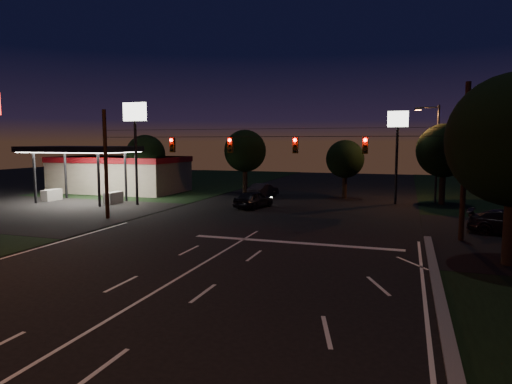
% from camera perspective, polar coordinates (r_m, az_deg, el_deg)
% --- Properties ---
extents(ground, '(140.00, 140.00, 0.00)m').
position_cam_1_polar(ground, '(16.89, -15.29, -13.58)').
color(ground, black).
rests_on(ground, ground).
extents(cross_street_left, '(20.00, 16.00, 0.02)m').
position_cam_1_polar(cross_street_left, '(41.46, -26.16, -2.21)').
color(cross_street_left, black).
rests_on(cross_street_left, ground).
extents(stop_bar, '(12.00, 0.50, 0.01)m').
position_cam_1_polar(stop_bar, '(25.99, 4.76, -6.32)').
color(stop_bar, silver).
rests_on(stop_bar, ground).
extents(utility_pole_right, '(0.30, 0.30, 9.00)m').
position_cam_1_polar(utility_pole_right, '(28.89, 24.21, -5.59)').
color(utility_pole_right, black).
rests_on(utility_pole_right, ground).
extents(utility_pole_left, '(0.28, 0.28, 8.00)m').
position_cam_1_polar(utility_pole_left, '(35.54, -18.04, -3.20)').
color(utility_pole_left, black).
rests_on(utility_pole_left, ground).
extents(signal_span, '(24.00, 0.40, 1.56)m').
position_cam_1_polar(signal_span, '(29.51, 0.76, 5.97)').
color(signal_span, black).
rests_on(signal_span, ground).
extents(gas_station, '(14.20, 16.10, 5.25)m').
position_cam_1_polar(gas_station, '(53.43, -16.88, 2.50)').
color(gas_station, gray).
rests_on(gas_station, ground).
extents(pole_sign_left_near, '(2.20, 0.30, 9.10)m').
position_cam_1_polar(pole_sign_left_near, '(41.99, -14.88, 7.87)').
color(pole_sign_left_near, black).
rests_on(pole_sign_left_near, ground).
extents(pole_sign_right, '(1.80, 0.30, 8.40)m').
position_cam_1_polar(pole_sign_right, '(43.17, 17.26, 6.77)').
color(pole_sign_right, black).
rests_on(pole_sign_right, ground).
extents(street_light_right_far, '(2.20, 0.35, 9.00)m').
position_cam_1_polar(street_light_right_far, '(45.22, 21.39, 5.32)').
color(street_light_right_far, black).
rests_on(street_light_right_far, ground).
extents(tree_far_a, '(4.20, 4.20, 6.42)m').
position_cam_1_polar(tree_far_a, '(50.98, -13.54, 4.54)').
color(tree_far_a, black).
rests_on(tree_far_a, ground).
extents(tree_far_b, '(4.60, 4.60, 6.98)m').
position_cam_1_polar(tree_far_b, '(50.23, -1.31, 5.09)').
color(tree_far_b, black).
rests_on(tree_far_b, ground).
extents(tree_far_c, '(3.80, 3.80, 5.86)m').
position_cam_1_polar(tree_far_c, '(46.67, 11.11, 4.01)').
color(tree_far_c, black).
rests_on(tree_far_c, ground).
extents(tree_far_d, '(4.80, 4.80, 7.30)m').
position_cam_1_polar(tree_far_d, '(44.41, 22.44, 4.73)').
color(tree_far_d, black).
rests_on(tree_far_d, ground).
extents(car_oncoming_a, '(2.72, 4.69, 1.50)m').
position_cam_1_polar(car_oncoming_a, '(39.23, -0.31, -0.91)').
color(car_oncoming_a, black).
rests_on(car_oncoming_a, ground).
extents(car_oncoming_b, '(2.23, 4.55, 1.44)m').
position_cam_1_polar(car_oncoming_b, '(46.61, 0.91, 0.20)').
color(car_oncoming_b, black).
rests_on(car_oncoming_b, ground).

